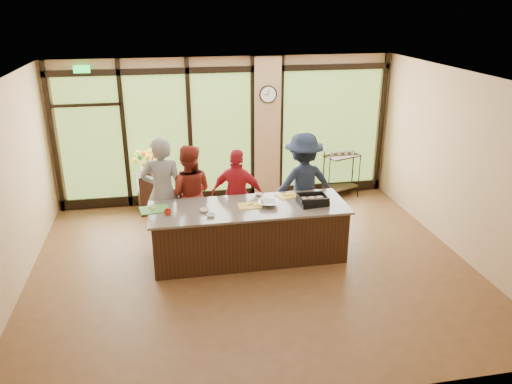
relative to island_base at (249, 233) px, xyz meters
name	(u,v)px	position (x,y,z in m)	size (l,w,h in m)	color
floor	(252,266)	(0.00, -0.30, -0.44)	(7.00, 7.00, 0.00)	brown
ceiling	(252,79)	(0.00, -0.30, 2.56)	(7.00, 7.00, 0.00)	silver
back_wall	(226,131)	(0.00, 2.70, 1.06)	(7.00, 7.00, 0.00)	tan
left_wall	(6,194)	(-3.50, -0.30, 1.06)	(6.00, 6.00, 0.00)	tan
right_wall	(462,166)	(3.50, -0.30, 1.06)	(6.00, 6.00, 0.00)	tan
window_wall	(234,136)	(0.16, 2.65, 0.95)	(6.90, 0.12, 3.00)	tan
island_base	(249,233)	(0.00, 0.00, 0.00)	(3.10, 1.00, 0.88)	black
countertop	(249,208)	(0.00, 0.00, 0.46)	(3.20, 1.10, 0.04)	slate
wall_clock	(268,94)	(0.85, 2.57, 1.81)	(0.36, 0.04, 0.36)	black
cook_left	(163,193)	(-1.35, 0.72, 0.54)	(0.72, 0.47, 1.96)	gray
cook_midleft	(189,194)	(-0.91, 0.86, 0.44)	(0.85, 0.67, 1.76)	maroon
cook_midright	(238,196)	(-0.07, 0.72, 0.40)	(0.98, 0.41, 1.67)	#A91A26
cook_right	(303,185)	(1.11, 0.74, 0.51)	(1.22, 0.70, 1.89)	#182034
roasting_pan	(313,202)	(1.04, -0.09, 0.52)	(0.46, 0.36, 0.08)	black
mixing_bowl	(268,204)	(0.32, -0.03, 0.52)	(0.32, 0.32, 0.08)	silver
cutting_board_left	(154,209)	(-1.50, 0.14, 0.49)	(0.45, 0.33, 0.01)	green
cutting_board_center	(250,206)	(0.02, 0.02, 0.49)	(0.37, 0.28, 0.01)	gold
cutting_board_right	(288,196)	(0.73, 0.33, 0.49)	(0.36, 0.27, 0.01)	gold
prep_bowl_near	(204,210)	(-0.72, -0.08, 0.50)	(0.15, 0.15, 0.05)	white
prep_bowl_mid	(211,215)	(-0.65, -0.29, 0.50)	(0.13, 0.13, 0.04)	white
prep_bowl_far	(259,194)	(0.25, 0.46, 0.50)	(0.13, 0.13, 0.03)	white
red_ramekin	(168,212)	(-1.29, -0.10, 0.52)	(0.11, 0.11, 0.09)	red
flower_stand	(149,193)	(-1.65, 2.22, -0.03)	(0.41, 0.41, 0.82)	black
flower_vase	(147,168)	(-1.65, 2.22, 0.51)	(0.25, 0.25, 0.26)	#8D6E4D
bar_cart	(341,169)	(2.47, 2.45, 0.17)	(0.84, 0.66, 1.01)	black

